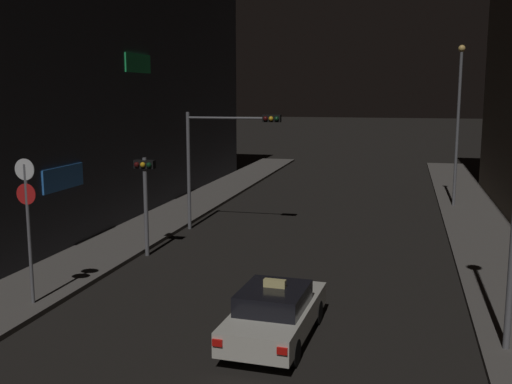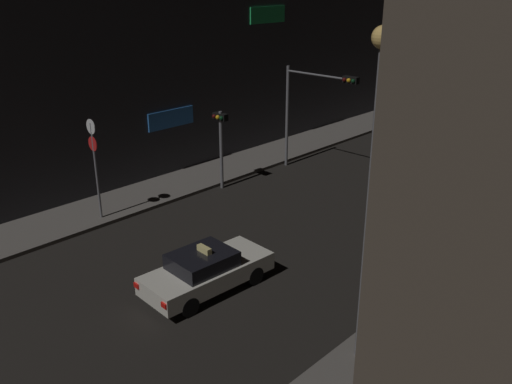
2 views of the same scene
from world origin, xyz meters
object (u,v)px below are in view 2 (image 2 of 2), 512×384
object	(u,v)px
traffic_light_left_kerb	(220,134)
sign_pole_left	(95,159)
street_lamp_near_block	(374,150)
taxi	(206,270)
traffic_light_overhead	(312,99)

from	to	relation	value
traffic_light_left_kerb	sign_pole_left	distance (m)	6.23
street_lamp_near_block	taxi	bearing A→B (deg)	-175.26
taxi	traffic_light_overhead	bearing A→B (deg)	112.90
taxi	street_lamp_near_block	distance (m)	7.67
taxi	street_lamp_near_block	xyz separation A→B (m)	(5.61, 0.47, 5.22)
traffic_light_overhead	sign_pole_left	bearing A→B (deg)	-102.88
sign_pole_left	street_lamp_near_block	xyz separation A→B (m)	(12.99, -0.10, 3.19)
traffic_light_left_kerb	street_lamp_near_block	size ratio (longest dim) A/B	0.44
sign_pole_left	street_lamp_near_block	world-z (taller)	street_lamp_near_block
traffic_light_left_kerb	street_lamp_near_block	bearing A→B (deg)	-27.33
traffic_light_left_kerb	sign_pole_left	size ratio (longest dim) A/B	0.90
traffic_light_left_kerb	street_lamp_near_block	xyz separation A→B (m)	(12.12, -6.27, 3.22)
traffic_light_overhead	traffic_light_left_kerb	xyz separation A→B (m)	(-1.64, -4.81, -1.17)
taxi	traffic_light_left_kerb	xyz separation A→B (m)	(-6.52, 6.73, 2.00)
traffic_light_overhead	traffic_light_left_kerb	bearing A→B (deg)	-108.84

